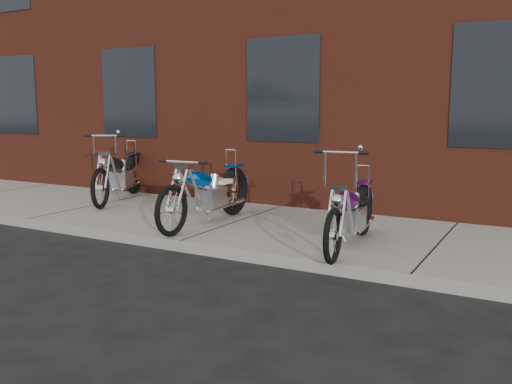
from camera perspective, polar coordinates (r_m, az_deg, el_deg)
The scene contains 6 objects.
ground at distance 7.24m, azimuth -8.00°, elevation -6.27°, with size 120.00×120.00×0.00m, color black.
sidewalk at distance 8.43m, azimuth -1.85°, elevation -3.54°, with size 22.00×3.00×0.15m, color gray.
building_brick at distance 14.38m, azimuth 12.12°, elevation 17.02°, with size 22.00×10.00×8.00m, color #5A2214.
chopper_purple at distance 6.84m, azimuth 9.97°, elevation -2.45°, with size 0.54×2.22×1.25m.
chopper_blue at distance 8.14m, azimuth -5.07°, elevation -0.28°, with size 0.60×2.47×1.07m.
chopper_third at distance 10.59m, azimuth -14.16°, elevation 1.59°, with size 1.09×2.36×1.28m.
Camera 1 is at (4.24, -5.57, 1.85)m, focal length 38.00 mm.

